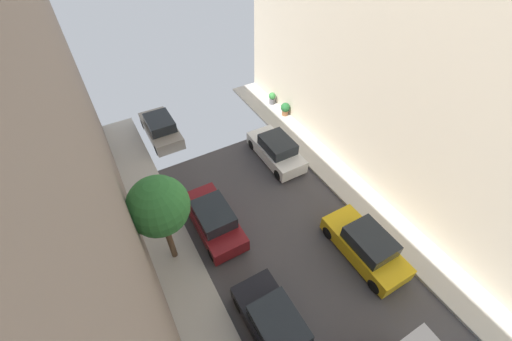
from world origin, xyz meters
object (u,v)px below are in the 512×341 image
(potted_plant_2, at_px, (272,98))
(parked_car_left_3, at_px, (276,327))
(parked_car_right_2, at_px, (276,150))
(parked_car_left_5, at_px, (161,129))
(parked_car_right_1, at_px, (366,246))
(parked_car_left_4, at_px, (214,219))
(potted_plant_0, at_px, (285,108))
(street_tree_0, at_px, (159,207))

(potted_plant_2, bearing_deg, parked_car_left_3, -121.05)
(parked_car_right_2, bearing_deg, parked_car_left_5, 134.44)
(parked_car_right_1, xyz_separation_m, parked_car_right_2, (0.00, 7.64, 0.00))
(parked_car_left_4, relative_size, potted_plant_0, 4.43)
(parked_car_left_4, distance_m, parked_car_left_5, 8.37)
(parked_car_left_5, xyz_separation_m, parked_car_right_2, (5.40, -5.51, 0.00))
(potted_plant_2, bearing_deg, parked_car_left_4, -135.87)
(parked_car_left_4, bearing_deg, parked_car_left_3, -90.00)
(parked_car_right_2, distance_m, potted_plant_2, 5.97)
(parked_car_left_5, relative_size, potted_plant_0, 4.43)
(potted_plant_2, bearing_deg, parked_car_left_5, 177.93)
(parked_car_left_4, xyz_separation_m, parked_car_right_2, (5.40, 2.86, 0.00))
(potted_plant_0, distance_m, potted_plant_2, 1.70)
(parked_car_left_5, relative_size, potted_plant_2, 4.63)
(parked_car_right_1, bearing_deg, street_tree_0, 151.15)
(parked_car_right_1, height_order, potted_plant_0, parked_car_right_1)
(parked_car_left_3, bearing_deg, parked_car_right_1, 10.12)
(parked_car_left_3, xyz_separation_m, parked_car_left_4, (0.00, 5.75, 0.00))
(parked_car_left_3, bearing_deg, potted_plant_2, 58.95)
(parked_car_right_1, bearing_deg, parked_car_left_5, 112.33)
(potted_plant_0, xyz_separation_m, potted_plant_2, (-0.05, 1.70, -0.02))
(parked_car_right_2, distance_m, street_tree_0, 8.90)
(parked_car_left_4, xyz_separation_m, potted_plant_0, (8.36, 6.37, -0.04))
(parked_car_left_4, xyz_separation_m, parked_car_left_5, (0.00, 8.37, 0.00))
(parked_car_left_4, height_order, parked_car_left_5, same)
(potted_plant_0, bearing_deg, parked_car_right_1, -104.89)
(parked_car_left_4, xyz_separation_m, parked_car_right_1, (5.40, -4.78, 0.00))
(potted_plant_0, bearing_deg, parked_car_right_2, -130.19)
(parked_car_left_5, xyz_separation_m, street_tree_0, (-2.27, -8.92, 2.96))
(street_tree_0, bearing_deg, parked_car_left_3, -66.36)
(parked_car_left_3, relative_size, potted_plant_2, 4.63)
(parked_car_right_2, bearing_deg, parked_car_right_1, -90.00)
(parked_car_left_5, bearing_deg, parked_car_right_2, -45.56)
(parked_car_right_1, xyz_separation_m, potted_plant_0, (2.96, 11.15, -0.04))
(parked_car_left_3, bearing_deg, parked_car_left_4, 90.00)
(parked_car_right_1, height_order, potted_plant_2, parked_car_right_1)
(parked_car_left_3, height_order, street_tree_0, street_tree_0)
(street_tree_0, relative_size, potted_plant_0, 5.05)
(parked_car_left_3, relative_size, street_tree_0, 0.88)
(parked_car_left_5, relative_size, street_tree_0, 0.88)
(parked_car_left_5, distance_m, parked_car_right_1, 14.21)
(street_tree_0, bearing_deg, potted_plant_2, 39.16)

